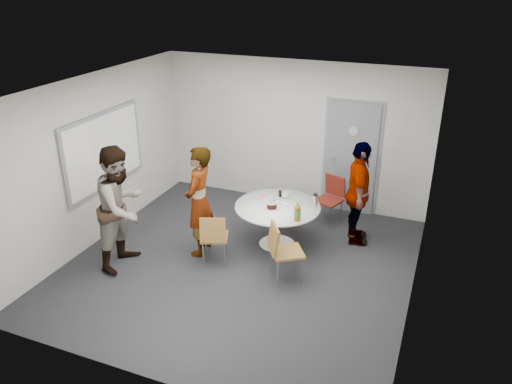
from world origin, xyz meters
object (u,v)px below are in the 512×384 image
at_px(chair_near_left, 214,235).
at_px(person_main, 199,201).
at_px(chair_near_right, 281,247).
at_px(person_right, 358,194).
at_px(person_left, 121,207).
at_px(whiteboard, 104,151).
at_px(door, 351,158).
at_px(chair_far, 331,195).
at_px(table, 279,212).

xyz_separation_m(chair_near_left, person_main, (-0.36, 0.27, 0.37)).
xyz_separation_m(chair_near_right, person_right, (0.76, 1.53, 0.31)).
bearing_deg(person_main, chair_near_left, 47.31).
xyz_separation_m(chair_near_right, person_left, (-2.34, -0.41, 0.39)).
relative_size(whiteboard, person_right, 1.10).
xyz_separation_m(door, person_left, (-2.74, -3.06, -0.09)).
distance_m(whiteboard, person_main, 1.82).
relative_size(door, chair_near_right, 2.35).
relative_size(whiteboard, chair_near_right, 2.11).
distance_m(chair_near_left, person_right, 2.39).
distance_m(door, chair_far, 0.79).
distance_m(chair_near_left, chair_far, 2.40).
distance_m(table, chair_far, 1.27).
bearing_deg(chair_near_right, person_main, -134.84).
xyz_separation_m(door, person_right, (0.36, -1.12, -0.17)).
bearing_deg(person_left, door, -41.98).
xyz_separation_m(whiteboard, person_right, (3.92, 1.17, -0.59)).
bearing_deg(whiteboard, person_right, 16.57).
height_order(person_left, person_right, person_left).
bearing_deg(chair_far, door, -87.32).
distance_m(door, person_left, 4.11).
distance_m(door, person_main, 2.98).
height_order(chair_far, person_main, person_main).
relative_size(whiteboard, chair_far, 2.20).
bearing_deg(person_main, whiteboard, -98.64).
bearing_deg(whiteboard, chair_far, 26.68).
distance_m(table, person_right, 1.30).
distance_m(chair_near_left, person_main, 0.58).
distance_m(whiteboard, table, 2.98).
height_order(chair_near_left, chair_far, chair_far).
bearing_deg(person_right, table, 103.89).
bearing_deg(person_right, person_main, 105.04).
relative_size(door, table, 1.56).
xyz_separation_m(door, whiteboard, (-3.56, -2.28, 0.42)).
distance_m(chair_near_right, person_main, 1.50).
distance_m(person_main, person_left, 1.15).
xyz_separation_m(door, chair_near_left, (-1.47, -2.61, -0.52)).
height_order(table, person_main, person_main).
bearing_deg(person_left, chair_near_left, -70.64).
relative_size(door, chair_near_left, 2.55).
bearing_deg(person_main, table, 113.92).
xyz_separation_m(chair_near_right, person_main, (-1.44, 0.30, 0.33)).
xyz_separation_m(door, person_main, (-1.83, -2.35, -0.15)).
relative_size(chair_near_right, chair_far, 1.04).
height_order(door, table, door).
bearing_deg(whiteboard, person_main, -2.12).
distance_m(person_main, person_right, 2.52).
xyz_separation_m(whiteboard, chair_far, (3.37, 1.70, -0.92)).
xyz_separation_m(door, chair_near_right, (-0.40, -2.65, -0.48)).
height_order(chair_far, person_right, person_right).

